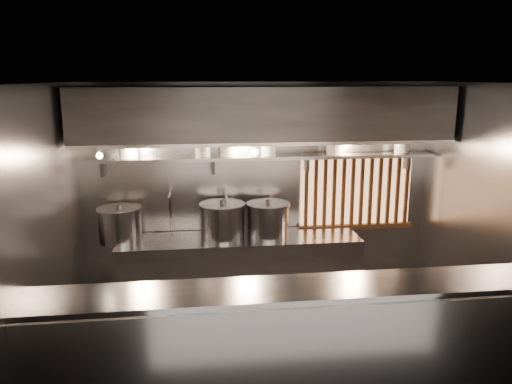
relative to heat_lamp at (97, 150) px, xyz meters
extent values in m
plane|color=black|center=(1.90, -0.85, -2.07)|extent=(4.50, 4.50, 0.00)
plane|color=black|center=(1.90, -0.85, 0.73)|extent=(4.50, 4.50, 0.00)
plane|color=gray|center=(1.90, 0.65, -0.67)|extent=(4.50, 0.00, 4.50)
plane|color=gray|center=(-0.35, -0.85, -0.67)|extent=(0.00, 3.00, 3.00)
plane|color=gray|center=(4.15, -0.85, -0.67)|extent=(0.00, 3.00, 3.00)
cube|color=gray|center=(1.90, -1.80, -1.52)|extent=(4.50, 0.50, 1.10)
cube|color=#939399|center=(1.90, -2.06, -1.52)|extent=(4.50, 0.02, 1.01)
cube|color=gray|center=(1.90, -1.80, -0.95)|extent=(4.50, 0.56, 0.03)
cube|color=gray|center=(1.60, 0.28, -1.62)|extent=(3.00, 0.70, 0.90)
cube|color=gray|center=(1.90, 0.47, -0.19)|extent=(4.40, 0.34, 0.04)
cube|color=#2D2D30|center=(1.90, 0.25, 0.36)|extent=(4.40, 0.80, 0.65)
cube|color=gray|center=(1.90, -0.15, 0.05)|extent=(4.40, 0.03, 0.04)
cube|color=#EBA369|center=(3.20, 0.63, -0.69)|extent=(1.50, 0.02, 0.92)
cube|color=brown|center=(3.20, 0.58, -0.20)|extent=(1.56, 0.06, 0.06)
cube|color=brown|center=(3.20, 0.58, -1.18)|extent=(1.56, 0.06, 0.06)
cube|color=brown|center=(2.51, 0.58, -0.69)|extent=(0.04, 0.04, 0.92)
cube|color=brown|center=(2.64, 0.58, -0.69)|extent=(0.04, 0.04, 0.92)
cube|color=brown|center=(2.76, 0.58, -0.69)|extent=(0.04, 0.04, 0.92)
cube|color=brown|center=(2.89, 0.58, -0.69)|extent=(0.04, 0.04, 0.92)
cube|color=brown|center=(3.01, 0.58, -0.69)|extent=(0.04, 0.04, 0.92)
cube|color=brown|center=(3.14, 0.58, -0.69)|extent=(0.04, 0.04, 0.92)
cube|color=brown|center=(3.26, 0.58, -0.69)|extent=(0.04, 0.04, 0.92)
cube|color=brown|center=(3.39, 0.58, -0.69)|extent=(0.04, 0.04, 0.92)
cube|color=brown|center=(3.51, 0.58, -0.69)|extent=(0.04, 0.04, 0.92)
cube|color=brown|center=(3.64, 0.58, -0.69)|extent=(0.04, 0.04, 0.92)
cube|color=brown|center=(3.76, 0.58, -0.69)|extent=(0.04, 0.04, 0.92)
cube|color=brown|center=(3.89, 0.58, -0.69)|extent=(0.05, 0.04, 0.92)
cylinder|color=silver|center=(0.75, 0.60, -0.88)|extent=(0.03, 0.03, 0.48)
sphere|color=silver|center=(0.75, 0.60, -0.64)|extent=(0.04, 0.04, 0.04)
cylinder|color=silver|center=(0.75, 0.47, -0.64)|extent=(0.03, 0.26, 0.03)
sphere|color=silver|center=(0.75, 0.34, -0.64)|extent=(0.04, 0.04, 0.04)
cylinder|color=silver|center=(0.75, 0.34, -0.71)|extent=(0.03, 0.03, 0.14)
cylinder|color=silver|center=(1.45, 0.60, -0.88)|extent=(0.03, 0.03, 0.48)
sphere|color=silver|center=(1.45, 0.60, -0.64)|extent=(0.04, 0.04, 0.04)
cylinder|color=silver|center=(1.45, 0.47, -0.64)|extent=(0.03, 0.26, 0.03)
sphere|color=silver|center=(1.45, 0.34, -0.64)|extent=(0.04, 0.04, 0.04)
cylinder|color=silver|center=(1.45, 0.34, -0.71)|extent=(0.03, 0.03, 0.14)
cone|color=gray|center=(0.00, 0.00, 0.00)|extent=(0.25, 0.27, 0.20)
sphere|color=#FFE0B2|center=(0.03, -0.02, -0.06)|extent=(0.07, 0.07, 0.07)
cylinder|color=#2D2D30|center=(0.00, 0.10, 0.08)|extent=(0.02, 0.22, 0.02)
cylinder|color=#2D2D30|center=(1.80, 0.35, -0.03)|extent=(0.01, 0.01, 0.12)
sphere|color=#FFE0B2|center=(1.80, 0.35, -0.11)|extent=(0.09, 0.09, 0.09)
cylinder|color=gray|center=(0.15, 0.32, -0.97)|extent=(0.64, 0.64, 0.39)
cylinder|color=gray|center=(0.15, 0.32, -0.76)|extent=(0.68, 0.68, 0.03)
cylinder|color=#2D2D30|center=(0.15, 0.32, -0.73)|extent=(0.06, 0.06, 0.04)
cylinder|color=gray|center=(1.39, 0.29, -0.96)|extent=(0.71, 0.71, 0.41)
cylinder|color=gray|center=(1.39, 0.29, -0.74)|extent=(0.75, 0.75, 0.03)
cylinder|color=#2D2D30|center=(1.39, 0.29, -0.70)|extent=(0.06, 0.06, 0.04)
cylinder|color=gray|center=(1.96, 0.28, -0.97)|extent=(0.60, 0.60, 0.40)
cylinder|color=gray|center=(1.96, 0.28, -0.75)|extent=(0.64, 0.64, 0.03)
cylinder|color=#2D2D30|center=(1.96, 0.28, -0.72)|extent=(0.06, 0.06, 0.04)
cylinder|color=silver|center=(0.28, 0.47, -0.15)|extent=(0.23, 0.23, 0.03)
cylinder|color=silver|center=(0.28, 0.47, -0.11)|extent=(0.23, 0.23, 0.03)
cylinder|color=silver|center=(0.28, 0.47, -0.07)|extent=(0.23, 0.23, 0.03)
cylinder|color=silver|center=(0.28, 0.47, -0.04)|extent=(0.25, 0.25, 0.01)
cylinder|color=silver|center=(1.17, 0.47, -0.15)|extent=(0.18, 0.18, 0.03)
cylinder|color=silver|center=(1.17, 0.47, -0.11)|extent=(0.18, 0.18, 0.03)
cylinder|color=silver|center=(1.17, 0.47, -0.07)|extent=(0.18, 0.18, 0.03)
cylinder|color=silver|center=(1.17, 0.47, -0.03)|extent=(0.18, 0.18, 0.03)
cylinder|color=silver|center=(1.17, 0.47, -0.01)|extent=(0.20, 0.20, 0.01)
cylinder|color=silver|center=(1.49, 0.47, -0.15)|extent=(0.22, 0.22, 0.03)
cylinder|color=silver|center=(1.49, 0.47, -0.11)|extent=(0.22, 0.22, 0.03)
cylinder|color=silver|center=(1.49, 0.47, -0.07)|extent=(0.22, 0.22, 0.03)
cylinder|color=silver|center=(1.49, 0.47, -0.04)|extent=(0.24, 0.24, 0.01)
cylinder|color=silver|center=(1.99, 0.47, -0.15)|extent=(0.18, 0.18, 0.03)
cylinder|color=silver|center=(1.99, 0.47, -0.11)|extent=(0.18, 0.18, 0.03)
cylinder|color=silver|center=(1.99, 0.47, -0.07)|extent=(0.18, 0.18, 0.03)
cylinder|color=silver|center=(1.99, 0.47, -0.04)|extent=(0.20, 0.20, 0.01)
cylinder|color=silver|center=(2.85, 0.47, -0.15)|extent=(0.22, 0.22, 0.03)
cylinder|color=silver|center=(2.85, 0.47, -0.11)|extent=(0.22, 0.22, 0.03)
cylinder|color=silver|center=(2.85, 0.47, -0.07)|extent=(0.22, 0.22, 0.03)
cylinder|color=silver|center=(2.85, 0.47, -0.04)|extent=(0.24, 0.24, 0.01)
cylinder|color=silver|center=(3.73, 0.47, -0.15)|extent=(0.19, 0.19, 0.03)
cylinder|color=silver|center=(3.73, 0.47, -0.11)|extent=(0.19, 0.19, 0.03)
cylinder|color=silver|center=(3.73, 0.47, -0.07)|extent=(0.19, 0.19, 0.03)
cylinder|color=silver|center=(3.73, 0.47, -0.04)|extent=(0.20, 0.20, 0.01)
camera|label=1|loc=(1.06, -5.64, 0.79)|focal=35.00mm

